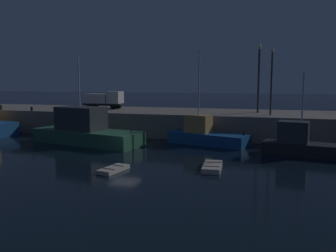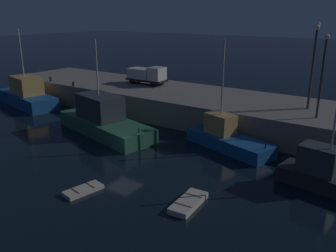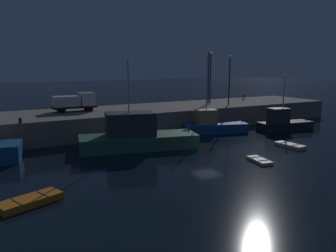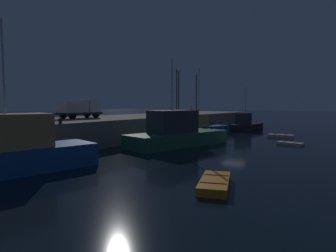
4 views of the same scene
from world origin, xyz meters
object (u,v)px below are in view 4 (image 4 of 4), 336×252
Objects in this scene: dinghy_orange_near at (290,143)px; utility_truck at (80,108)px; fishing_trawler_red at (177,133)px; dinghy_red_small at (215,183)px; fishing_boat_orange at (203,128)px; rowboat_white_mid at (281,136)px; fishing_boat_white at (11,152)px; lamp_post_west at (177,87)px; lamp_post_central at (196,89)px; bollard_west at (60,121)px; fishing_boat_blue at (246,124)px; lamp_post_east at (179,88)px; dockworker at (191,108)px.

utility_truck reaches higher than dinghy_orange_near.
dinghy_red_small is (-11.39, -9.87, -1.13)m from fishing_trawler_red.
dinghy_orange_near is at bearing -108.45° from fishing_boat_orange.
fishing_boat_orange reaches higher than dinghy_orange_near.
utility_truck is (-17.79, 18.67, 3.78)m from rowboat_white_mid.
fishing_boat_white is at bearing 152.92° from dinghy_orange_near.
lamp_post_west is at bearing 58.37° from fishing_boat_orange.
lamp_post_central is at bearing 9.10° from fishing_boat_white.
lamp_post_west is 1.12× the size of lamp_post_central.
lamp_post_west reaches higher than bollard_west.
fishing_boat_blue is 13.03m from lamp_post_east.
utility_truck is (-20.20, 0.92, -3.32)m from lamp_post_east.
dinghy_orange_near is 0.39× the size of lamp_post_central.
rowboat_white_mid is at bearing -97.72° from lamp_post_east.
fishing_boat_white is 3.50× the size of rowboat_white_mid.
fishing_boat_orange is at bearing -5.27° from bollard_west.
dockworker is at bearing 35.87° from fishing_boat_orange.
fishing_boat_blue is 9.88m from rowboat_white_mid.
fishing_trawler_red is 12.44m from fishing_boat_orange.
lamp_post_west is (2.35, 18.15, 7.24)m from rowboat_white_mid.
bollard_west is at bearing 174.73° from fishing_boat_orange.
fishing_trawler_red is 2.31× the size of utility_truck.
fishing_boat_white is 1.46× the size of lamp_post_east.
lamp_post_west is at bearing -1.50° from utility_truck.
lamp_post_east is 3.08m from lamp_post_central.
fishing_boat_orange reaches higher than rowboat_white_mid.
fishing_boat_blue is at bearing -9.55° from bollard_west.
fishing_boat_white reaches higher than rowboat_white_mid.
lamp_post_central is (10.59, 17.62, 6.83)m from dinghy_orange_near.
lamp_post_central is 14.08× the size of bollard_west.
dinghy_orange_near is at bearing -27.08° from fishing_boat_white.
lamp_post_east reaches higher than fishing_boat_blue.
dinghy_red_small is (-25.81, -2.65, 0.04)m from rowboat_white_mid.
lamp_post_central is at bearing 36.48° from fishing_boat_orange.
fishing_boat_blue is at bearing 16.82° from dinghy_red_small.
fishing_boat_white is 1.59× the size of lamp_post_central.
rowboat_white_mid is 19.68m from lamp_post_west.
fishing_trawler_red is at bearing 153.39° from rowboat_white_mid.
fishing_boat_orange is 10.82m from lamp_post_east.
fishing_boat_blue is at bearing -3.65° from fishing_boat_white.
utility_truck is at bearing -176.50° from dockworker.
rowboat_white_mid is (-6.73, -7.19, -0.83)m from fishing_boat_blue.
fishing_trawler_red is 16.17m from rowboat_white_mid.
bollard_west is at bearing -138.44° from utility_truck.
fishing_boat_orange reaches higher than fishing_trawler_red.
fishing_trawler_red is 20.92m from lamp_post_west.
fishing_boat_blue is 27.24m from utility_truck.
fishing_trawler_red is at bearing -147.97° from lamp_post_east.
rowboat_white_mid is 19.27m from lamp_post_east.
fishing_boat_white is at bearing 110.82° from dinghy_red_small.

